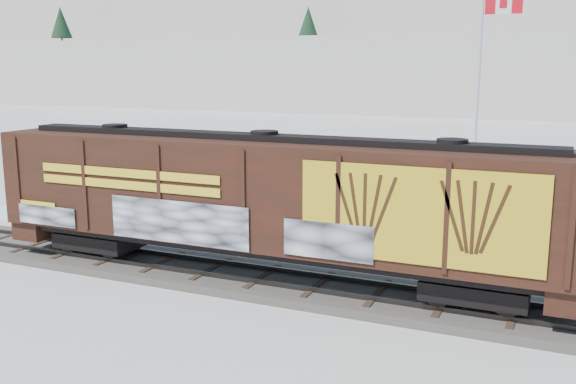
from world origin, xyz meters
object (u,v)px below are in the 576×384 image
at_px(car_silver, 243,216).
at_px(car_white, 383,231).
at_px(flagpole, 478,131).
at_px(hopper_railcar, 265,197).

relative_size(car_silver, car_white, 1.01).
bearing_deg(flagpole, car_silver, -131.48).
height_order(flagpole, car_silver, flagpole).
bearing_deg(car_silver, car_white, -96.23).
height_order(flagpole, car_white, flagpole).
xyz_separation_m(flagpole, car_white, (-2.23, -9.57, -3.21)).
bearing_deg(hopper_railcar, car_silver, 124.10).
distance_m(hopper_railcar, flagpole, 15.91).
distance_m(hopper_railcar, car_silver, 7.08).
relative_size(hopper_railcar, car_silver, 4.25).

